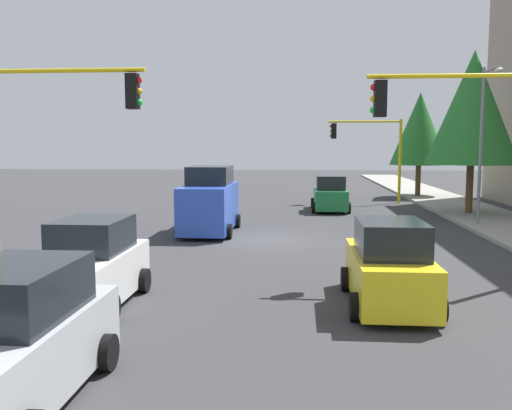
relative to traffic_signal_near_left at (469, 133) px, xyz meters
name	(u,v)px	position (x,y,z in m)	size (l,w,h in m)	color
ground_plane	(267,239)	(-6.00, -5.69, -3.97)	(120.00, 120.00, 0.00)	#353538
sidewalk_kerb	(499,222)	(-11.00, 4.81, -3.89)	(80.00, 4.00, 0.15)	gray
lane_arrow_near	(68,343)	(5.51, -8.69, -3.96)	(2.40, 1.10, 1.10)	silver
traffic_signal_near_left	(469,133)	(0.00, 0.00, 0.00)	(0.36, 4.59, 5.60)	yellow
traffic_signal_far_left	(370,144)	(-20.00, -0.06, -0.23)	(0.36, 4.59, 5.26)	yellow
traffic_signal_near_right	(51,128)	(0.00, -11.41, 0.16)	(0.36, 4.59, 5.85)	yellow
street_lamp_curbside	(484,129)	(-9.61, 3.51, 0.38)	(2.15, 0.28, 7.00)	slate
tree_roadside_mid	(473,108)	(-14.00, 4.31, 1.57)	(4.60, 4.60, 8.42)	brown
tree_roadside_far	(420,129)	(-24.00, 3.81, 0.80)	(3.99, 3.99, 7.28)	brown
delivery_van_blue	(210,202)	(-7.52, -8.18, -2.69)	(4.80, 2.22, 2.77)	blue
car_white	(91,266)	(3.06, -9.17, -3.07)	(3.83, 1.98, 1.98)	white
car_yellow	(389,267)	(2.60, -2.40, -3.07)	(3.86, 1.94, 1.98)	yellow
car_green	(330,195)	(-15.62, -2.74, -3.07)	(4.00, 2.06, 1.98)	#1E7238
car_silver	(13,343)	(7.87, -8.43, -3.07)	(4.17, 2.00, 1.98)	#B2B5BA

